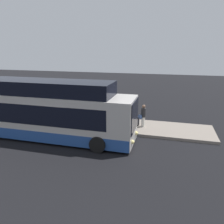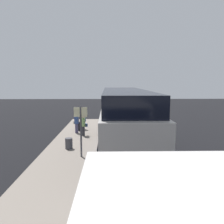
% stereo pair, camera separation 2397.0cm
% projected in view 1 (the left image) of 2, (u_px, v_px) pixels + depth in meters
% --- Properties ---
extents(ground, '(80.00, 80.00, 0.00)m').
position_uv_depth(ground, '(59.00, 138.00, 14.33)').
color(ground, black).
extents(platform, '(20.00, 3.15, 0.20)m').
position_uv_depth(platform, '(79.00, 122.00, 17.25)').
color(platform, slate).
rests_on(platform, ground).
extents(bus_lead, '(11.68, 2.79, 3.78)m').
position_uv_depth(bus_lead, '(45.00, 112.00, 14.10)').
color(bus_lead, '#B2ADA8').
rests_on(bus_lead, ground).
extents(passenger_boarding, '(0.61, 0.59, 1.65)m').
position_uv_depth(passenger_boarding, '(143.00, 115.00, 15.65)').
color(passenger_boarding, silver).
rests_on(passenger_boarding, platform).
extents(passenger_waiting, '(0.57, 0.55, 1.59)m').
position_uv_depth(passenger_waiting, '(110.00, 114.00, 15.92)').
color(passenger_waiting, '#2D2D33').
rests_on(passenger_waiting, platform).
extents(passenger_with_bags, '(0.60, 0.52, 1.64)m').
position_uv_depth(passenger_with_bags, '(125.00, 112.00, 16.29)').
color(passenger_with_bags, '#4C476B').
rests_on(passenger_with_bags, platform).
extents(suitcase, '(0.42, 0.24, 0.94)m').
position_uv_depth(suitcase, '(136.00, 121.00, 16.14)').
color(suitcase, black).
rests_on(suitcase, platform).
extents(sign_post, '(0.10, 0.71, 2.76)m').
position_uv_depth(sign_post, '(50.00, 100.00, 16.48)').
color(sign_post, '#4C4C51').
rests_on(sign_post, platform).
extents(trash_bin, '(0.44, 0.44, 0.65)m').
position_uv_depth(trash_bin, '(74.00, 116.00, 17.37)').
color(trash_bin, '#3F3F44').
rests_on(trash_bin, platform).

